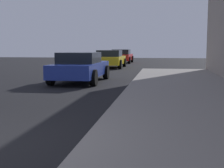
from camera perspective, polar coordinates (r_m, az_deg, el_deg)
car_blue at (r=13.55m, az=-5.72°, el=3.08°), size 1.94×4.31×1.27m
car_yellow at (r=22.83m, az=-0.38°, el=4.57°), size 2.03×4.13×1.27m
car_red at (r=29.77m, az=1.74°, el=5.06°), size 1.96×4.38×1.27m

